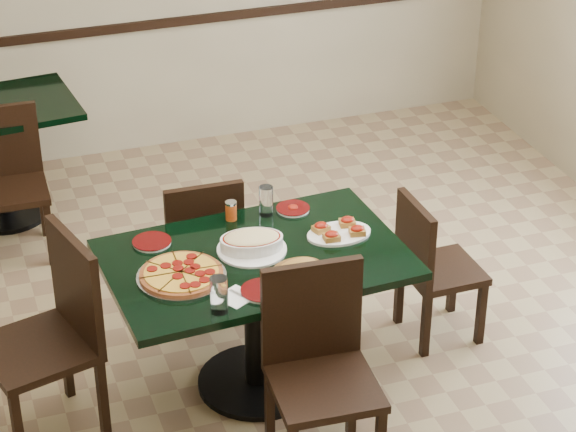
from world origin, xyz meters
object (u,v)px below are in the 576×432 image
object	(u,v)px
bruschetta_platter	(339,231)
bread_basket	(297,271)
back_chair_near	(9,174)
chair_right	(430,263)
chair_near	(319,359)
chair_left	(55,327)
chair_far	(202,243)
lasagna_casserole	(252,242)
pepperoni_pizza	(181,274)
main_table	(256,288)

from	to	relation	value
bruschetta_platter	bread_basket	bearing A→B (deg)	-139.24
back_chair_near	bruschetta_platter	xyz separation A→B (m)	(1.40, -1.68, 0.28)
chair_right	bruschetta_platter	bearing A→B (deg)	95.11
chair_near	chair_left	world-z (taller)	chair_left
chair_near	bruschetta_platter	world-z (taller)	chair_near
chair_far	back_chair_near	xyz separation A→B (m)	(-0.86, 1.11, 0.01)
back_chair_near	lasagna_casserole	xyz separation A→B (m)	(0.96, -1.68, 0.30)
chair_far	pepperoni_pizza	world-z (taller)	chair_far
chair_right	lasagna_casserole	xyz separation A→B (m)	(-0.97, -0.06, 0.35)
pepperoni_pizza	chair_left	bearing A→B (deg)	173.60
main_table	chair_right	bearing A→B (deg)	2.93
chair_near	main_table	bearing A→B (deg)	103.23
chair_right	back_chair_near	xyz separation A→B (m)	(-1.93, 1.63, 0.04)
chair_far	bread_basket	size ratio (longest dim) A/B	3.37
pepperoni_pizza	chair_right	bearing A→B (deg)	7.57
chair_far	chair_near	xyz separation A→B (m)	(0.20, -1.22, 0.06)
lasagna_casserole	bruschetta_platter	xyz separation A→B (m)	(0.44, -0.00, -0.02)
chair_near	chair_right	bearing A→B (deg)	42.45
chair_left	bruschetta_platter	world-z (taller)	chair_left
main_table	bread_basket	world-z (taller)	bread_basket
lasagna_casserole	bread_basket	bearing A→B (deg)	-59.46
main_table	bruschetta_platter	size ratio (longest dim) A/B	4.37
chair_far	bruschetta_platter	distance (m)	0.84
chair_far	back_chair_near	world-z (taller)	back_chair_near
chair_left	back_chair_near	size ratio (longest dim) A/B	1.14
chair_far	chair_left	world-z (taller)	chair_left
main_table	chair_far	bearing A→B (deg)	95.54
main_table	chair_far	size ratio (longest dim) A/B	1.65
back_chair_near	lasagna_casserole	bearing A→B (deg)	-58.55
bruschetta_platter	pepperoni_pizza	bearing A→B (deg)	-173.62
main_table	back_chair_near	distance (m)	1.98
chair_right	pepperoni_pizza	distance (m)	1.39
bread_basket	pepperoni_pizza	bearing A→B (deg)	151.09
bread_basket	main_table	bearing A→B (deg)	106.56
chair_right	lasagna_casserole	distance (m)	1.03
chair_right	bruschetta_platter	world-z (taller)	chair_right
chair_far	chair_left	bearing A→B (deg)	38.08
chair_left	back_chair_near	bearing A→B (deg)	165.31
chair_right	pepperoni_pizza	xyz separation A→B (m)	(-1.34, -0.18, 0.32)
pepperoni_pizza	lasagna_casserole	world-z (taller)	lasagna_casserole
bread_basket	bruschetta_platter	size ratio (longest dim) A/B	0.79
chair_near	chair_left	distance (m)	1.20
main_table	lasagna_casserole	world-z (taller)	lasagna_casserole
back_chair_near	bruschetta_platter	bearing A→B (deg)	-48.48
back_chair_near	pepperoni_pizza	xyz separation A→B (m)	(0.59, -1.81, 0.28)
main_table	chair_right	size ratio (longest dim) A/B	1.78
main_table	back_chair_near	xyz separation A→B (m)	(-0.96, 1.74, -0.08)
bread_basket	chair_far	bearing A→B (deg)	94.73
chair_far	chair_near	bearing A→B (deg)	100.64
chair_near	back_chair_near	world-z (taller)	chair_near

